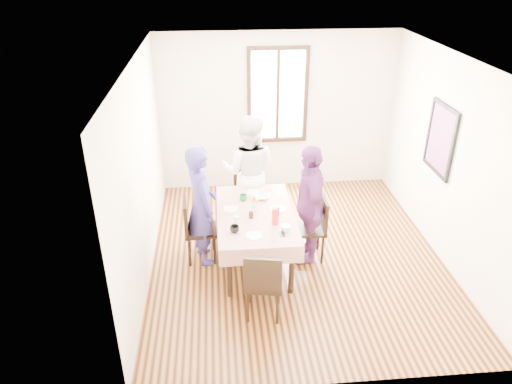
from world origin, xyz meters
TOP-DOWN VIEW (x-y plane):
  - ground at (0.00, 0.00)m, footprint 4.50×4.50m
  - back_wall at (0.00, 2.25)m, footprint 4.00×0.00m
  - right_wall at (2.00, 0.00)m, footprint 0.00×4.50m
  - window_frame at (0.00, 2.23)m, footprint 1.02×0.06m
  - window_pane at (0.00, 2.24)m, footprint 0.90×0.02m
  - art_poster at (1.98, 0.30)m, footprint 0.04×0.76m
  - dining_table at (-0.58, -0.11)m, footprint 0.88×1.52m
  - tablecloth at (-0.58, -0.11)m, footprint 1.00×1.64m
  - chair_left at (-1.31, 0.03)m, footprint 0.44×0.44m
  - chair_right at (0.16, -0.06)m, footprint 0.44×0.44m
  - chair_far at (-0.58, 0.94)m, footprint 0.47×0.47m
  - chair_near at (-0.58, -1.16)m, footprint 0.48×0.48m
  - person_left at (-1.29, 0.03)m, footprint 0.55×0.69m
  - person_far at (-0.58, 0.92)m, footprint 0.99×0.86m
  - person_right at (0.14, -0.06)m, footprint 0.42×0.98m
  - mug_black at (-0.87, -0.56)m, footprint 0.15×0.15m
  - mug_flag at (-0.31, -0.18)m, footprint 0.12×0.12m
  - mug_green at (-0.72, 0.26)m, footprint 0.13×0.13m
  - serving_bowl at (-0.46, 0.29)m, footprint 0.27×0.27m
  - juice_carton at (-0.36, -0.40)m, footprint 0.07×0.07m
  - butter_tub at (-0.24, -0.56)m, footprint 0.11×0.11m
  - jam_jar at (-0.64, -0.23)m, footprint 0.06×0.06m
  - drinking_glass at (-0.84, -0.33)m, footprint 0.06×0.06m
  - smartphone at (-0.30, -0.65)m, footprint 0.07×0.14m
  - flower_vase at (-0.59, -0.09)m, footprint 0.06×0.06m
  - plate_left at (-0.90, 0.01)m, footprint 0.20×0.20m
  - plate_right at (-0.28, -0.04)m, footprint 0.20×0.20m
  - plate_far at (-0.56, 0.46)m, footprint 0.20×0.20m
  - plate_near at (-0.65, -0.66)m, footprint 0.20×0.20m
  - butter_lid at (-0.24, -0.56)m, footprint 0.12×0.12m
  - flower_bunch at (-0.59, -0.09)m, footprint 0.09×0.09m

SIDE VIEW (x-z plane):
  - ground at x=0.00m, z-range 0.00..0.00m
  - dining_table at x=-0.58m, z-range 0.00..0.75m
  - chair_left at x=-1.31m, z-range 0.00..0.91m
  - chair_right at x=0.16m, z-range 0.00..0.91m
  - chair_far at x=-0.58m, z-range 0.00..0.91m
  - chair_near at x=-0.58m, z-range 0.00..0.91m
  - tablecloth at x=-0.58m, z-range 0.75..0.76m
  - smartphone at x=-0.30m, z-range 0.76..0.77m
  - plate_left at x=-0.90m, z-range 0.76..0.77m
  - plate_right at x=-0.28m, z-range 0.76..0.77m
  - plate_far at x=-0.56m, z-range 0.76..0.77m
  - plate_near at x=-0.65m, z-range 0.76..0.77m
  - serving_bowl at x=-0.46m, z-range 0.76..0.81m
  - butter_tub at x=-0.24m, z-range 0.76..0.81m
  - mug_green at x=-0.72m, z-range 0.76..0.84m
  - jam_jar at x=-0.64m, z-range 0.76..0.85m
  - mug_black at x=-0.87m, z-range 0.76..0.85m
  - drinking_glass at x=-0.84m, z-range 0.76..0.85m
  - mug_flag at x=-0.31m, z-range 0.76..0.86m
  - butter_lid at x=-0.24m, z-range 0.81..0.83m
  - flower_vase at x=-0.59m, z-range 0.76..0.88m
  - person_left at x=-1.29m, z-range 0.00..1.67m
  - person_right at x=0.14m, z-range 0.00..1.67m
  - juice_carton at x=-0.36m, z-range 0.76..0.99m
  - person_far at x=-0.58m, z-range 0.00..1.75m
  - flower_bunch at x=-0.59m, z-range 0.88..0.98m
  - back_wall at x=0.00m, z-range -0.65..3.35m
  - right_wall at x=2.00m, z-range -0.90..3.60m
  - art_poster at x=1.98m, z-range 1.07..2.03m
  - window_frame at x=0.00m, z-range 0.84..2.46m
  - window_pane at x=0.00m, z-range 0.90..2.40m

